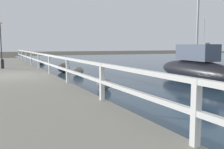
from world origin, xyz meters
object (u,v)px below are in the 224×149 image
(mooring_bollard, at_px, (2,64))
(sailboat_red, at_px, (203,52))
(sailboat_black, at_px, (196,68))
(dock_lamp, at_px, (1,33))

(mooring_bollard, height_order, sailboat_red, sailboat_red)
(mooring_bollard, height_order, sailboat_black, sailboat_black)
(mooring_bollard, distance_m, sailboat_black, 10.72)
(dock_lamp, relative_size, sailboat_black, 0.47)
(mooring_bollard, xyz_separation_m, dock_lamp, (0.07, 3.80, 1.89))
(sailboat_red, bearing_deg, dock_lamp, -170.62)
(mooring_bollard, relative_size, sailboat_red, 0.11)
(dock_lamp, distance_m, sailboat_black, 13.79)
(sailboat_black, bearing_deg, sailboat_red, 53.43)
(dock_lamp, distance_m, sailboat_red, 25.87)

